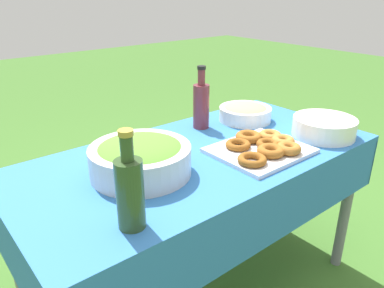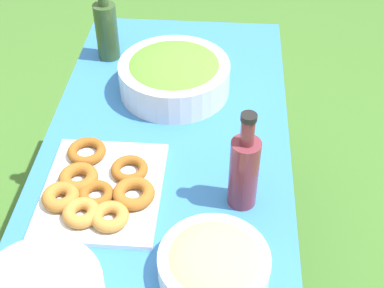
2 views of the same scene
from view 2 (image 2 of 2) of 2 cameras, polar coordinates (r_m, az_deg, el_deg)
name	(u,v)px [view 2 (image 2 of 2)]	position (r m, az deg, el deg)	size (l,w,h in m)	color
ground_plane	(172,286)	(2.12, -2.19, -14.88)	(14.00, 14.00, 0.00)	#3D6B28
picnic_table	(166,171)	(1.63, -2.75, -2.91)	(1.48, 0.73, 0.72)	#2D6BB2
salad_bowl	(173,74)	(1.74, -2.06, 7.45)	(0.36, 0.36, 0.13)	silver
pasta_bowl	(214,263)	(1.24, 2.35, -12.61)	(0.26, 0.26, 0.09)	white
donut_platter	(99,189)	(1.43, -9.84, -4.72)	(0.38, 0.33, 0.05)	silver
olive_oil_bottle	(106,29)	(1.91, -9.12, 12.06)	(0.08, 0.08, 0.29)	#2D4723
wine_bottle	(244,170)	(1.34, 5.58, -2.77)	(0.08, 0.08, 0.29)	maroon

